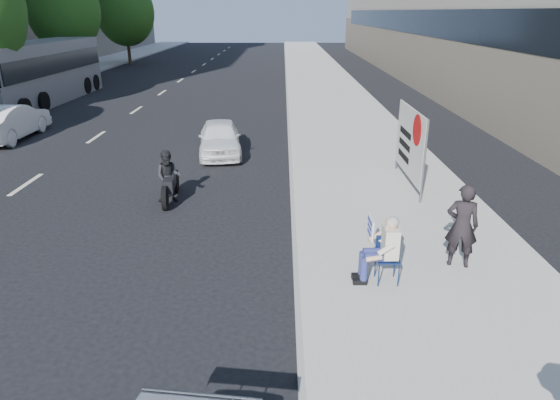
{
  "coord_description": "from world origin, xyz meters",
  "views": [
    {
      "loc": [
        1.18,
        -6.08,
        4.86
      ],
      "look_at": [
        1.14,
        2.92,
        1.44
      ],
      "focal_mm": 32.0,
      "sensor_mm": 36.0,
      "label": 1
    }
  ],
  "objects_px": {
    "pedestrian_woman": "(462,226)",
    "seated_protester": "(382,246)",
    "white_sedan_near": "(220,138)",
    "bus": "(38,73)",
    "white_sedan_mid": "(9,122)",
    "protest_banner": "(410,142)",
    "motorcycle": "(169,179)"
  },
  "relations": [
    {
      "from": "pedestrian_woman",
      "to": "seated_protester",
      "type": "bearing_deg",
      "value": 35.17
    },
    {
      "from": "seated_protester",
      "to": "white_sedan_near",
      "type": "height_order",
      "value": "seated_protester"
    },
    {
      "from": "seated_protester",
      "to": "bus",
      "type": "distance_m",
      "value": 25.25
    },
    {
      "from": "pedestrian_woman",
      "to": "white_sedan_mid",
      "type": "xyz_separation_m",
      "value": [
        -14.45,
        10.93,
        -0.29
      ]
    },
    {
      "from": "white_sedan_mid",
      "to": "bus",
      "type": "xyz_separation_m",
      "value": [
        -2.57,
        8.45,
        0.93
      ]
    },
    {
      "from": "protest_banner",
      "to": "motorcycle",
      "type": "relative_size",
      "value": 1.49
    },
    {
      "from": "pedestrian_woman",
      "to": "motorcycle",
      "type": "bearing_deg",
      "value": -16.72
    },
    {
      "from": "pedestrian_woman",
      "to": "motorcycle",
      "type": "distance_m",
      "value": 7.6
    },
    {
      "from": "pedestrian_woman",
      "to": "protest_banner",
      "type": "bearing_deg",
      "value": -77.39
    },
    {
      "from": "white_sedan_mid",
      "to": "pedestrian_woman",
      "type": "bearing_deg",
      "value": 142.76
    },
    {
      "from": "motorcycle",
      "to": "protest_banner",
      "type": "bearing_deg",
      "value": 2.73
    },
    {
      "from": "pedestrian_woman",
      "to": "bus",
      "type": "height_order",
      "value": "bus"
    },
    {
      "from": "seated_protester",
      "to": "bus",
      "type": "relative_size",
      "value": 0.11
    },
    {
      "from": "protest_banner",
      "to": "white_sedan_near",
      "type": "height_order",
      "value": "protest_banner"
    },
    {
      "from": "pedestrian_woman",
      "to": "motorcycle",
      "type": "relative_size",
      "value": 0.83
    },
    {
      "from": "protest_banner",
      "to": "white_sedan_near",
      "type": "xyz_separation_m",
      "value": [
        -5.85,
        3.73,
        -0.79
      ]
    },
    {
      "from": "pedestrian_woman",
      "to": "bus",
      "type": "bearing_deg",
      "value": -34.5
    },
    {
      "from": "protest_banner",
      "to": "white_sedan_mid",
      "type": "bearing_deg",
      "value": 157.64
    },
    {
      "from": "pedestrian_woman",
      "to": "bus",
      "type": "distance_m",
      "value": 25.81
    },
    {
      "from": "seated_protester",
      "to": "pedestrian_woman",
      "type": "bearing_deg",
      "value": 20.98
    },
    {
      "from": "pedestrian_woman",
      "to": "protest_banner",
      "type": "height_order",
      "value": "protest_banner"
    },
    {
      "from": "seated_protester",
      "to": "pedestrian_woman",
      "type": "height_order",
      "value": "pedestrian_woman"
    },
    {
      "from": "motorcycle",
      "to": "white_sedan_mid",
      "type": "bearing_deg",
      "value": 132.4
    },
    {
      "from": "white_sedan_near",
      "to": "white_sedan_mid",
      "type": "xyz_separation_m",
      "value": [
        -8.74,
        2.27,
        0.1
      ]
    },
    {
      "from": "white_sedan_near",
      "to": "white_sedan_mid",
      "type": "relative_size",
      "value": 0.84
    },
    {
      "from": "protest_banner",
      "to": "white_sedan_near",
      "type": "distance_m",
      "value": 6.98
    },
    {
      "from": "bus",
      "to": "seated_protester",
      "type": "bearing_deg",
      "value": -51.37
    },
    {
      "from": "seated_protester",
      "to": "motorcycle",
      "type": "bearing_deg",
      "value": 137.07
    },
    {
      "from": "white_sedan_mid",
      "to": "bus",
      "type": "distance_m",
      "value": 8.88
    },
    {
      "from": "white_sedan_mid",
      "to": "protest_banner",
      "type": "bearing_deg",
      "value": 157.5
    },
    {
      "from": "pedestrian_woman",
      "to": "white_sedan_mid",
      "type": "distance_m",
      "value": 18.12
    },
    {
      "from": "white_sedan_near",
      "to": "bus",
      "type": "bearing_deg",
      "value": 129.19
    }
  ]
}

